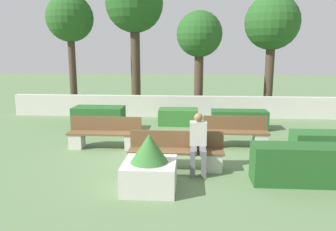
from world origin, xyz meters
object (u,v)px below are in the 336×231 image
Objects in this scene: bench_front at (176,154)px; person_seated_man at (198,140)px; tree_leftmost at (70,20)px; tree_center_left at (134,6)px; planter_corner_left at (149,166)px; tree_center_right at (199,37)px; bench_left_side at (236,136)px; bench_right_side at (105,136)px; tree_rightmost at (272,24)px.

person_seated_man is (0.50, -0.15, 0.38)m from bench_front.
tree_center_left reaches higher than tree_leftmost.
tree_center_right is (1.12, 8.14, 2.81)m from planter_corner_left.
tree_leftmost is (-6.61, 5.46, 3.68)m from bench_left_side.
planter_corner_left is at bearing -97.86° from tree_center_right.
bench_right_side is (-2.07, 1.53, -0.01)m from bench_front.
tree_rightmost is (3.12, 0.67, 0.54)m from tree_center_right.
tree_leftmost is at bearing 126.35° from person_seated_man.
bench_left_side is at bearing -110.69° from tree_rightmost.
bench_front is at bearing -55.67° from tree_leftmost.
bench_front is 0.64m from person_seated_man.
tree_center_right reaches higher than person_seated_man.
tree_leftmost reaches higher than tree_center_right.
tree_leftmost reaches higher than bench_right_side.
planter_corner_left is at bearing -61.91° from tree_leftmost.
bench_right_side is 7.55m from tree_center_left.
bench_left_side is 0.42× the size of tree_center_right.
tree_leftmost is 1.01× the size of tree_rightmost.
person_seated_man reaches higher than bench_left_side.
planter_corner_left is (-0.47, -1.17, 0.12)m from bench_front.
tree_center_left reaches higher than bench_left_side.
tree_center_right is 0.86× the size of tree_rightmost.
bench_left_side is at bearing -39.55° from tree_leftmost.
person_seated_man is 9.00m from tree_rightmost.
tree_rightmost is (2.18, 5.77, 3.49)m from bench_left_side.
tree_center_left reaches higher than bench_front.
bench_right_side is 7.47m from tree_leftmost.
planter_corner_left is 10.27m from tree_leftmost.
bench_left_side is 3.69m from bench_right_side.
bench_right_side is 6.76m from tree_center_right.
bench_front is 0.50× the size of tree_center_right.
tree_leftmost is at bearing 124.33° from bench_front.
person_seated_man is at bearing -16.44° from bench_front.
person_seated_man is 1.18× the size of planter_corner_left.
planter_corner_left is 0.22× the size of tree_rightmost.
bench_left_side is 0.36× the size of tree_rightmost.
person_seated_man is 0.26× the size of tree_leftmost.
tree_leftmost is 2.90m from tree_center_left.
tree_leftmost is (-5.50, 7.48, 3.28)m from person_seated_man.
tree_center_left is 3.26m from tree_center_right.
tree_rightmost reaches higher than bench_left_side.
tree_center_left is at bearing 132.18° from bench_left_side.
tree_center_right is at bearing 51.71° from bench_right_side.
tree_center_right is at bearing 82.14° from planter_corner_left.
bench_front is 2.47m from bench_left_side.
bench_front is at bearing -95.37° from tree_center_right.
tree_center_left reaches higher than tree_rightmost.
tree_center_right reaches higher than bench_left_side.
tree_rightmost is at bearing 78.50° from bench_left_side.
bench_front is 2.57m from bench_right_side.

